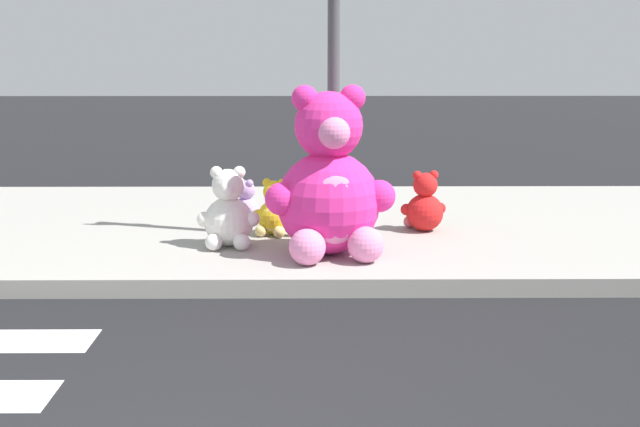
{
  "coord_description": "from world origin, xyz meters",
  "views": [
    {
      "loc": [
        0.82,
        -3.3,
        1.91
      ],
      "look_at": [
        0.87,
        3.6,
        0.55
      ],
      "focal_mm": 47.66,
      "sensor_mm": 36.0,
      "label": 1
    }
  ],
  "objects_px": {
    "plush_pink_large": "(329,188)",
    "plush_yellow": "(274,212)",
    "plush_white": "(229,215)",
    "sign_pole": "(334,54)",
    "plush_lavender": "(245,207)",
    "plush_red": "(424,206)"
  },
  "relations": [
    {
      "from": "plush_pink_large",
      "to": "plush_yellow",
      "type": "relative_size",
      "value": 2.69
    },
    {
      "from": "sign_pole",
      "to": "plush_yellow",
      "type": "height_order",
      "value": "sign_pole"
    },
    {
      "from": "plush_lavender",
      "to": "plush_white",
      "type": "bearing_deg",
      "value": -94.83
    },
    {
      "from": "plush_pink_large",
      "to": "plush_yellow",
      "type": "bearing_deg",
      "value": 123.01
    },
    {
      "from": "sign_pole",
      "to": "plush_lavender",
      "type": "relative_size",
      "value": 6.72
    },
    {
      "from": "plush_white",
      "to": "plush_pink_large",
      "type": "bearing_deg",
      "value": -18.94
    },
    {
      "from": "plush_pink_large",
      "to": "plush_white",
      "type": "relative_size",
      "value": 2.0
    },
    {
      "from": "plush_pink_large",
      "to": "plush_red",
      "type": "relative_size",
      "value": 2.45
    },
    {
      "from": "plush_red",
      "to": "plush_lavender",
      "type": "bearing_deg",
      "value": 173.17
    },
    {
      "from": "sign_pole",
      "to": "plush_white",
      "type": "bearing_deg",
      "value": -163.08
    },
    {
      "from": "plush_yellow",
      "to": "plush_pink_large",
      "type": "bearing_deg",
      "value": -56.99
    },
    {
      "from": "sign_pole",
      "to": "plush_white",
      "type": "xyz_separation_m",
      "value": [
        -0.94,
        -0.29,
        -1.41
      ]
    },
    {
      "from": "plush_yellow",
      "to": "plush_red",
      "type": "xyz_separation_m",
      "value": [
        1.45,
        0.18,
        0.02
      ]
    },
    {
      "from": "plush_lavender",
      "to": "sign_pole",
      "type": "bearing_deg",
      "value": -33.84
    },
    {
      "from": "sign_pole",
      "to": "plush_yellow",
      "type": "relative_size",
      "value": 5.96
    },
    {
      "from": "plush_yellow",
      "to": "plush_red",
      "type": "height_order",
      "value": "plush_red"
    },
    {
      "from": "plush_yellow",
      "to": "plush_lavender",
      "type": "bearing_deg",
      "value": 128.6
    },
    {
      "from": "plush_white",
      "to": "sign_pole",
      "type": "bearing_deg",
      "value": 16.92
    },
    {
      "from": "plush_pink_large",
      "to": "plush_lavender",
      "type": "distance_m",
      "value": 1.48
    },
    {
      "from": "plush_red",
      "to": "plush_lavender",
      "type": "relative_size",
      "value": 1.24
    },
    {
      "from": "plush_white",
      "to": "plush_red",
      "type": "distance_m",
      "value": 1.95
    },
    {
      "from": "plush_white",
      "to": "plush_lavender",
      "type": "xyz_separation_m",
      "value": [
        0.07,
        0.87,
        -0.1
      ]
    }
  ]
}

